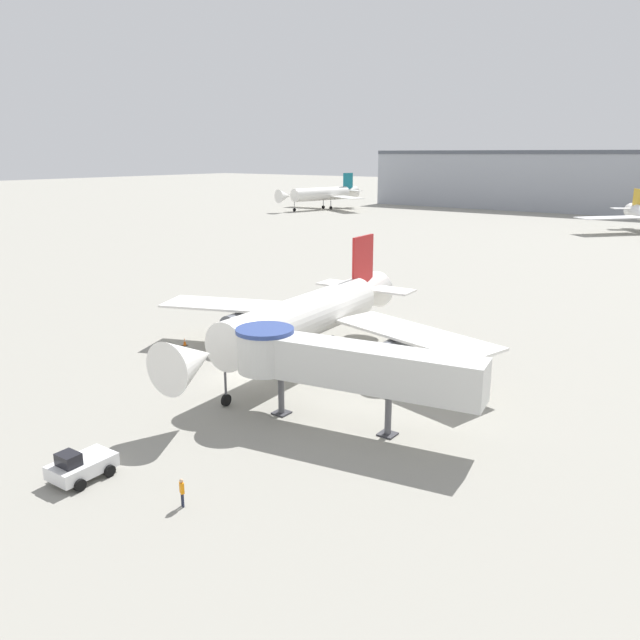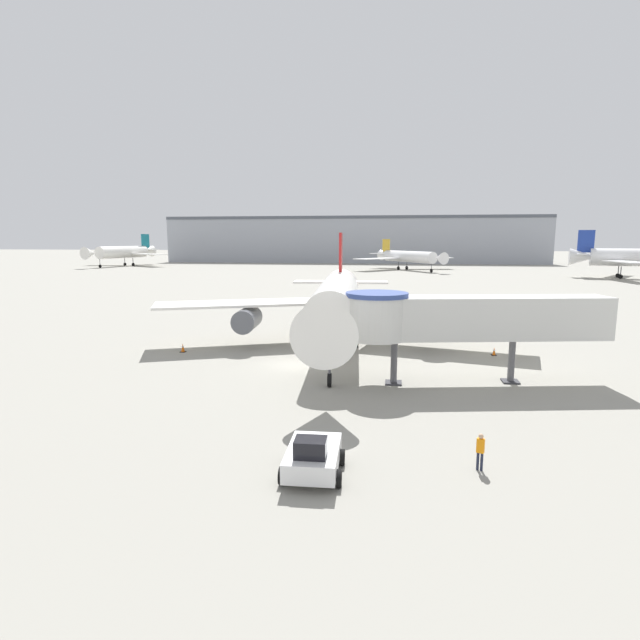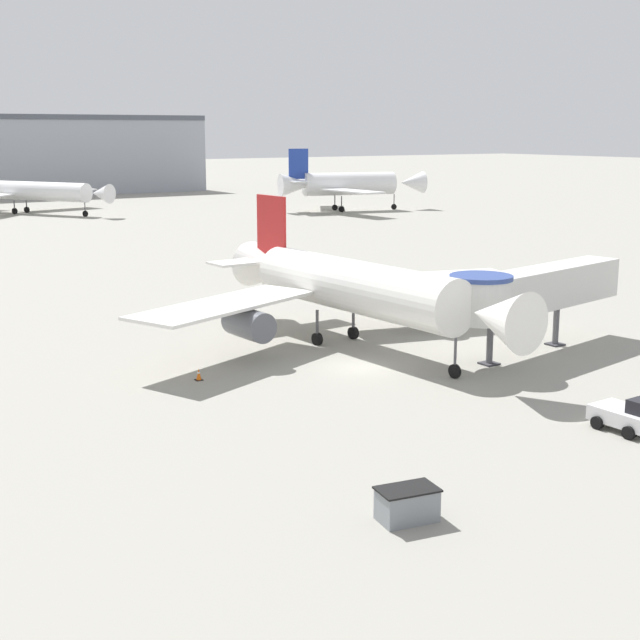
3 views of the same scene
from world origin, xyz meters
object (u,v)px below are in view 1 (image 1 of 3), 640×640
at_px(traffic_cone_starboard_wing, 448,395).
at_px(ground_crew_marshaller, 182,491).
at_px(main_airplane, 306,318).
at_px(jet_bridge, 335,362).
at_px(background_jet_teal_tail, 322,194).
at_px(traffic_cone_port_wing, 185,342).
at_px(pushback_tug_white, 81,466).

relative_size(traffic_cone_starboard_wing, ground_crew_marshaller, 0.41).
height_order(main_airplane, jet_bridge, main_airplane).
distance_m(ground_crew_marshaller, background_jet_teal_tail, 179.93).
bearing_deg(background_jet_teal_tail, main_airplane, -41.69).
bearing_deg(traffic_cone_starboard_wing, jet_bridge, -115.65).
xyz_separation_m(traffic_cone_port_wing, ground_crew_marshaller, (21.56, -19.34, 0.57)).
xyz_separation_m(traffic_cone_starboard_wing, traffic_cone_port_wing, (-26.29, -2.60, 0.05)).
bearing_deg(traffic_cone_port_wing, background_jet_teal_tail, 121.25).
bearing_deg(main_airplane, background_jet_teal_tail, 121.66).
xyz_separation_m(traffic_cone_starboard_wing, background_jet_teal_tail, (-105.12, 127.34, 4.75)).
bearing_deg(main_airplane, traffic_cone_port_wing, -174.35).
bearing_deg(traffic_cone_port_wing, main_airplane, 9.72).
relative_size(traffic_cone_port_wing, ground_crew_marshaller, 0.47).
bearing_deg(main_airplane, jet_bridge, -47.16).
height_order(main_airplane, pushback_tug_white, main_airplane).
distance_m(jet_bridge, pushback_tug_white, 16.75).
xyz_separation_m(traffic_cone_port_wing, background_jet_teal_tail, (-78.83, 129.93, 4.70)).
xyz_separation_m(main_airplane, traffic_cone_port_wing, (-13.04, -2.23, -3.97)).
xyz_separation_m(main_airplane, traffic_cone_starboard_wing, (13.25, 0.36, -4.01)).
bearing_deg(pushback_tug_white, background_jet_teal_tail, 119.92).
xyz_separation_m(pushback_tug_white, traffic_cone_starboard_wing, (11.59, 23.38, -0.48)).
relative_size(traffic_cone_port_wing, background_jet_teal_tail, 0.02).
relative_size(main_airplane, traffic_cone_starboard_wing, 50.65).
bearing_deg(traffic_cone_port_wing, traffic_cone_starboard_wing, 5.64).
xyz_separation_m(pushback_tug_white, traffic_cone_port_wing, (-14.69, 20.79, -0.44)).
distance_m(jet_bridge, traffic_cone_starboard_wing, 10.62).
xyz_separation_m(ground_crew_marshaller, background_jet_teal_tail, (-100.39, 149.27, 4.13)).
height_order(pushback_tug_white, background_jet_teal_tail, background_jet_teal_tail).
height_order(jet_bridge, ground_crew_marshaller, jet_bridge).
bearing_deg(main_airplane, pushback_tug_white, -89.96).
bearing_deg(pushback_tug_white, traffic_cone_port_wing, 123.36).
bearing_deg(ground_crew_marshaller, traffic_cone_port_wing, 161.35).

